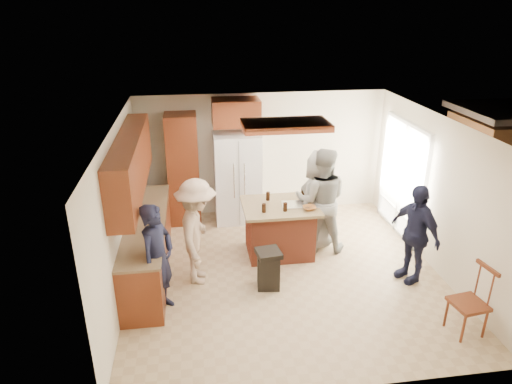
{
  "coord_description": "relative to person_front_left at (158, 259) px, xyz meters",
  "views": [
    {
      "loc": [
        -1.36,
        -6.3,
        4.14
      ],
      "look_at": [
        -0.37,
        0.76,
        1.15
      ],
      "focal_mm": 32.0,
      "sensor_mm": 36.0,
      "label": 1
    }
  ],
  "objects": [
    {
      "name": "person_front_left",
      "position": [
        0.0,
        0.0,
        0.0
      ],
      "size": [
        0.69,
        0.75,
        1.66
      ],
      "primitive_type": "imported",
      "rotation": [
        0.0,
        0.0,
        1.04
      ],
      "color": "black",
      "rests_on": "ground"
    },
    {
      "name": "person_behind_right",
      "position": [
        2.71,
        1.52,
        0.07
      ],
      "size": [
        1.05,
        0.96,
        1.81
      ],
      "primitive_type": "imported",
      "rotation": [
        0.0,
        0.0,
        3.72
      ],
      "color": "gray",
      "rests_on": "ground"
    },
    {
      "name": "spindle_chair",
      "position": [
        4.08,
        -1.06,
        -0.38
      ],
      "size": [
        0.48,
        0.48,
        0.99
      ],
      "color": "maroon",
      "rests_on": "ground"
    },
    {
      "name": "refrigerator",
      "position": [
        1.4,
        2.82,
        0.07
      ],
      "size": [
        0.9,
        0.76,
        1.8
      ],
      "color": "white",
      "rests_on": "ground"
    },
    {
      "name": "left_cabinetry",
      "position": [
        -0.29,
        1.1,
        0.12
      ],
      "size": [
        0.64,
        3.0,
        2.3
      ],
      "color": "maroon",
      "rests_on": "ground"
    },
    {
      "name": "person_side_right",
      "position": [
        3.9,
        0.27,
        -0.02
      ],
      "size": [
        0.78,
        1.06,
        1.62
      ],
      "primitive_type": "imported",
      "rotation": [
        0.0,
        0.0,
        -1.22
      ],
      "color": "#1A1C35",
      "rests_on": "ground"
    },
    {
      "name": "person_counter",
      "position": [
        0.56,
        0.69,
        0.03
      ],
      "size": [
        0.64,
        1.16,
        1.71
      ],
      "primitive_type": "imported",
      "rotation": [
        0.0,
        0.0,
        1.46
      ],
      "color": "tan",
      "rests_on": "ground"
    },
    {
      "name": "trash_bin",
      "position": [
        1.62,
        0.36,
        -0.51
      ],
      "size": [
        0.41,
        0.41,
        0.63
      ],
      "color": "black",
      "rests_on": "ground"
    },
    {
      "name": "island_items",
      "position": [
        2.21,
        1.27,
        0.14
      ],
      "size": [
        0.92,
        0.73,
        0.15
      ],
      "color": "silver",
      "rests_on": "kitchen_island"
    },
    {
      "name": "back_wall_units",
      "position": [
        0.62,
        2.9,
        0.55
      ],
      "size": [
        1.8,
        0.6,
        2.45
      ],
      "color": "maroon",
      "rests_on": "ground"
    },
    {
      "name": "room_shell",
      "position": [
        6.32,
        2.34,
        0.03
      ],
      "size": [
        8.0,
        5.2,
        5.0
      ],
      "color": "tan",
      "rests_on": "ground"
    },
    {
      "name": "person_behind_left",
      "position": [
        2.72,
        1.42,
        0.11
      ],
      "size": [
        1.03,
        0.77,
        1.89
      ],
      "primitive_type": "imported",
      "rotation": [
        0.0,
        0.0,
        2.89
      ],
      "color": "gray",
      "rests_on": "ground"
    },
    {
      "name": "kitchen_island",
      "position": [
        1.98,
        1.36,
        -0.36
      ],
      "size": [
        1.28,
        1.03,
        0.93
      ],
      "color": "#973D27",
      "rests_on": "ground"
    }
  ]
}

